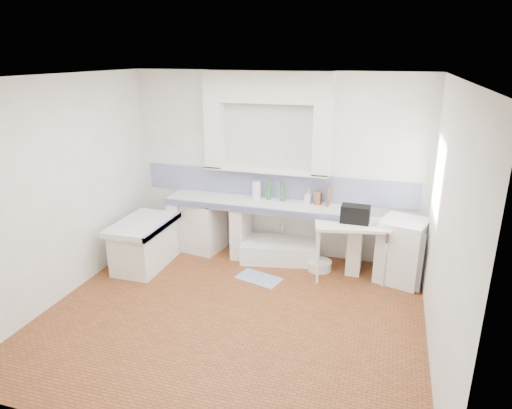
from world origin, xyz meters
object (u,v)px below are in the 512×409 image
(stove, at_px, (203,226))
(fridge, at_px, (401,251))
(sink, at_px, (279,251))
(side_table, at_px, (349,250))

(stove, bearing_deg, fridge, 6.86)
(sink, xyz_separation_m, side_table, (1.09, -0.29, 0.28))
(stove, distance_m, side_table, 2.37)
(sink, distance_m, side_table, 1.16)
(side_table, bearing_deg, fridge, -1.03)
(stove, xyz_separation_m, sink, (1.26, -0.01, -0.26))
(sink, xyz_separation_m, fridge, (1.78, -0.16, 0.31))
(stove, bearing_deg, side_table, 2.80)
(sink, relative_size, side_table, 1.15)
(sink, relative_size, fridge, 1.27)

